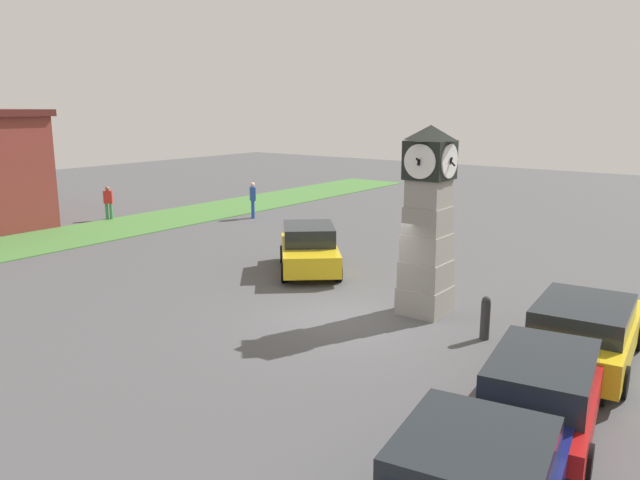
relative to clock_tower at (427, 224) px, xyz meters
The scene contains 10 objects.
ground_plane 3.22m from the clock_tower, 137.81° to the left, with size 83.81×83.81×0.00m, color #4C4C4F.
clock_tower is the anchor object (origin of this frame).
bollard_near_tower 2.95m from the clock_tower, 113.10° to the right, with size 0.23×0.23×1.07m.
bollard_mid_row 3.65m from the clock_tower, 89.36° to the right, with size 0.24×0.24×0.94m.
car_near_tower 6.55m from the clock_tower, 134.17° to the right, with size 4.80×2.41×1.46m.
car_by_building 4.75m from the clock_tower, 102.80° to the right, with size 4.69×2.40×1.46m.
car_far_lot 5.63m from the clock_tower, 73.40° to the left, with size 4.18×3.97×1.55m.
pedestrian_near_bench 19.19m from the clock_tower, 80.28° to the left, with size 0.45×0.45×1.65m.
pedestrian_by_cars 15.74m from the clock_tower, 60.03° to the left, with size 0.44×0.46×1.78m.
grass_verge_far 16.96m from the clock_tower, 91.98° to the left, with size 50.29×4.42×0.04m, color #477A38.
Camera 1 is at (-13.04, -8.81, 5.53)m, focal length 35.00 mm.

